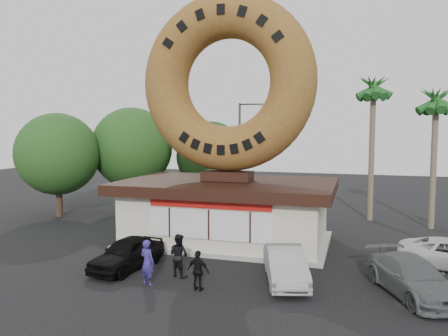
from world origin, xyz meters
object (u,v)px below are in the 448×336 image
car_grey (412,277)px  car_black (127,253)px  person_right (198,271)px  person_left (147,262)px  street_lamp (241,150)px  car_silver (286,265)px  giant_donut (228,83)px  person_center (179,255)px  donut_shop (227,209)px

car_grey → car_black: bearing=157.7°
person_right → car_grey: bearing=-157.9°
person_left → person_right: person_left is taller
street_lamp → car_silver: street_lamp is taller
giant_donut → car_black: size_ratio=2.33×
car_grey → car_silver: bearing=156.0°
giant_donut → person_left: size_ratio=5.21×
person_center → car_black: bearing=10.5°
person_left → person_right: (2.08, 0.02, -0.13)m
person_right → car_black: 4.13m
donut_shop → car_silver: bearing=-53.4°
giant_donut → car_black: 10.05m
street_lamp → car_grey: (10.47, -15.39, -3.81)m
giant_donut → person_right: size_ratio=6.11×
person_left → person_center: 1.48m
street_lamp → person_left: (0.78, -17.29, -3.59)m
car_silver → car_grey: 4.62m
person_left → car_silver: bearing=-142.2°
car_black → car_grey: 11.44m
donut_shop → car_grey: bearing=-32.0°
person_center → person_right: bearing=153.8°
donut_shop → giant_donut: 6.67m
street_lamp → person_right: 17.89m
giant_donut → car_black: bearing=-116.2°
donut_shop → giant_donut: (0.00, 0.02, 6.67)m
person_center → car_grey: person_center is taller
street_lamp → car_black: size_ratio=2.01×
donut_shop → person_center: 6.08m
donut_shop → car_silver: size_ratio=2.72×
street_lamp → person_center: bearing=-84.4°
person_right → car_black: person_right is taller
person_center → car_black: size_ratio=0.45×
person_center → person_right: person_center is taller
car_black → car_silver: same height
car_silver → person_right: bearing=-163.7°
person_right → car_grey: person_right is taller
giant_donut → person_right: giant_donut is taller
person_center → car_grey: 8.93m
giant_donut → street_lamp: bearing=100.5°
car_black → car_grey: bearing=9.9°
street_lamp → person_left: bearing=-87.4°
person_left → car_grey: size_ratio=0.39×
donut_shop → person_right: bearing=-82.0°
person_left → car_black: (-1.75, 1.55, -0.21)m
donut_shop → person_right: (1.01, -7.24, -1.01)m
person_left → person_center: person_left is taller
donut_shop → car_silver: (3.99, -5.38, -1.09)m
car_black → car_silver: 6.82m
person_left → person_right: size_ratio=1.17×
car_black → car_silver: (6.81, 0.34, -0.00)m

